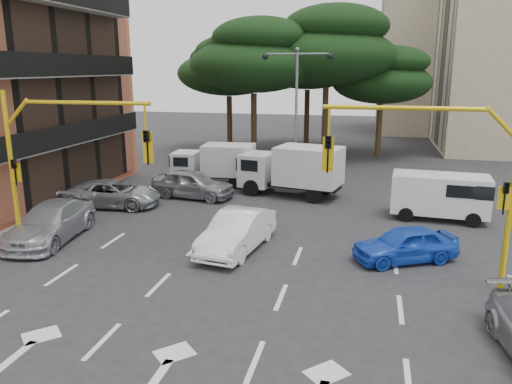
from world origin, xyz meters
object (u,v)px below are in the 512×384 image
(car_white_hatch, at_px, (237,231))
(car_blue_compact, at_px, (405,244))
(signal_mast_left, at_px, (52,150))
(box_truck_a, at_px, (214,164))
(car_silver_cross_b, at_px, (193,184))
(signal_mast_right, at_px, (451,166))
(box_truck_b, at_px, (291,171))
(car_silver_cross_a, at_px, (113,194))
(street_lamp_center, at_px, (297,91))
(van_white, at_px, (440,196))
(car_silver_wagon, at_px, (51,222))

(car_white_hatch, xyz_separation_m, car_blue_compact, (6.16, 0.28, -0.10))
(signal_mast_left, height_order, box_truck_a, signal_mast_left)
(car_silver_cross_b, bearing_deg, signal_mast_left, 174.76)
(signal_mast_right, xyz_separation_m, signal_mast_left, (-13.61, 0.00, 0.00))
(car_blue_compact, distance_m, box_truck_b, 10.16)
(car_white_hatch, xyz_separation_m, car_silver_cross_a, (-7.66, 4.59, -0.09))
(car_silver_cross_b, xyz_separation_m, box_truck_a, (0.17, 3.29, 0.45))
(signal_mast_right, bearing_deg, box_truck_a, 133.37)
(car_white_hatch, distance_m, box_truck_a, 11.22)
(car_blue_compact, relative_size, box_truck_b, 0.68)
(car_white_hatch, distance_m, car_silver_cross_a, 8.93)
(box_truck_a, bearing_deg, box_truck_b, -111.92)
(signal_mast_right, xyz_separation_m, street_lamp_center, (-6.80, 14.01, 1.54))
(signal_mast_left, distance_m, van_white, 16.56)
(car_white_hatch, xyz_separation_m, car_silver_cross_b, (-4.36, 7.10, 0.01))
(car_white_hatch, relative_size, car_silver_cross_b, 1.02)
(street_lamp_center, xyz_separation_m, box_truck_a, (-4.54, -2.00, -4.22))
(signal_mast_left, distance_m, street_lamp_center, 15.65)
(car_silver_cross_a, bearing_deg, car_silver_cross_b, -58.19)
(car_blue_compact, height_order, box_truck_a, box_truck_a)
(street_lamp_center, distance_m, car_silver_cross_b, 8.48)
(car_silver_cross_a, xyz_separation_m, van_white, (15.62, 1.43, 0.40))
(car_silver_wagon, bearing_deg, signal_mast_right, -10.70)
(car_blue_compact, height_order, van_white, van_white)
(car_silver_cross_b, xyz_separation_m, van_white, (12.33, -1.09, 0.30))
(car_silver_cross_b, bearing_deg, car_blue_compact, -114.68)
(signal_mast_left, relative_size, street_lamp_center, 0.77)
(van_white, bearing_deg, car_white_hatch, -48.34)
(street_lamp_center, relative_size, box_truck_a, 1.59)
(van_white, bearing_deg, street_lamp_center, -125.32)
(van_white, bearing_deg, signal_mast_left, -57.52)
(street_lamp_center, xyz_separation_m, car_silver_cross_a, (-8.00, -7.80, -4.77))
(car_white_hatch, distance_m, van_white, 9.99)
(car_white_hatch, xyz_separation_m, van_white, (7.97, 6.02, 0.31))
(signal_mast_right, relative_size, street_lamp_center, 0.77)
(signal_mast_right, distance_m, street_lamp_center, 15.65)
(signal_mast_right, relative_size, car_blue_compact, 1.60)
(signal_mast_right, bearing_deg, car_silver_cross_a, 157.26)
(car_silver_wagon, bearing_deg, signal_mast_left, -49.74)
(car_blue_compact, bearing_deg, van_white, 136.04)
(car_silver_cross_a, bearing_deg, box_truck_b, -68.76)
(street_lamp_center, bearing_deg, box_truck_b, -85.02)
(signal_mast_left, relative_size, car_silver_cross_b, 1.35)
(car_silver_wagon, distance_m, box_truck_a, 11.45)
(car_silver_cross_a, bearing_deg, street_lamp_center, -51.29)
(car_silver_wagon, xyz_separation_m, box_truck_a, (3.42, 10.92, 0.47))
(car_silver_wagon, height_order, car_silver_cross_a, car_silver_wagon)
(car_silver_cross_a, relative_size, car_silver_cross_b, 1.06)
(street_lamp_center, height_order, car_blue_compact, street_lamp_center)
(box_truck_a, height_order, box_truck_b, box_truck_b)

